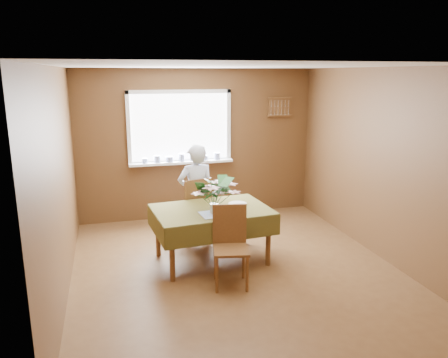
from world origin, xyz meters
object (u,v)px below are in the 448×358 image
object	(u,v)px
chair_near	(230,242)
seated_woman	(196,194)
dining_table	(212,215)
flower_bouquet	(214,191)
chair_far	(195,208)

from	to	relation	value
chair_near	seated_woman	xyz separation A→B (m)	(-0.13, 1.33, 0.22)
dining_table	flower_bouquet	xyz separation A→B (m)	(-0.02, -0.20, 0.38)
dining_table	chair_far	size ratio (longest dim) A/B	1.60
dining_table	seated_woman	world-z (taller)	seated_woman
chair_far	flower_bouquet	size ratio (longest dim) A/B	1.88
chair_far	chair_near	xyz separation A→B (m)	(0.15, -1.33, -0.02)
chair_far	chair_near	distance (m)	1.34
flower_bouquet	dining_table	bearing A→B (deg)	85.58
dining_table	chair_near	size ratio (longest dim) A/B	1.68
dining_table	seated_woman	size ratio (longest dim) A/B	1.08
dining_table	chair_far	world-z (taller)	chair_far
dining_table	chair_far	xyz separation A→B (m)	(-0.08, 0.67, -0.10)
chair_far	flower_bouquet	xyz separation A→B (m)	(0.07, -0.88, 0.48)
chair_near	flower_bouquet	xyz separation A→B (m)	(-0.08, 0.45, 0.50)
chair_far	seated_woman	size ratio (longest dim) A/B	0.67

